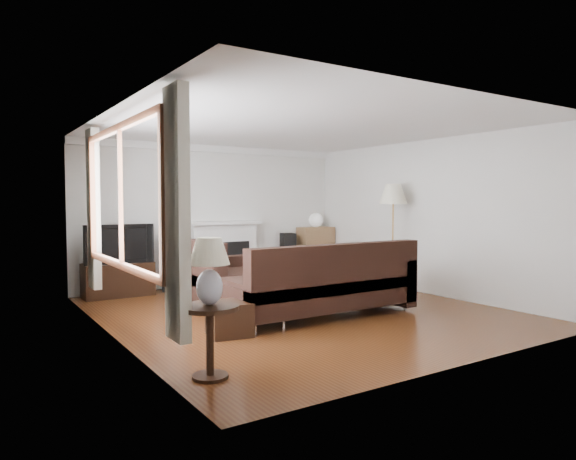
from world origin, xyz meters
TOP-DOWN VIEW (x-y plane):
  - room at (0.00, 0.00)m, footprint 5.10×5.60m
  - window at (-2.45, -0.20)m, footprint 0.12×2.74m
  - curtain_near at (-2.40, -1.72)m, footprint 0.10×0.35m
  - curtain_far at (-2.40, 1.32)m, footprint 0.10×0.35m
  - fireplace at (0.15, 2.64)m, footprint 1.40×0.26m
  - tv_stand at (-1.80, 2.48)m, footprint 1.06×0.48m
  - television at (-1.80, 2.48)m, footprint 1.07×0.14m
  - speaker_left at (-0.93, 2.53)m, footprint 0.34×0.38m
  - speaker_right at (1.46, 2.55)m, footprint 0.31×0.35m
  - bookshelf at (2.11, 2.53)m, footprint 0.72×0.34m
  - globe_lamp at (2.11, 2.53)m, footprint 0.28×0.28m
  - sectional_sofa at (0.06, -0.38)m, footprint 2.81×2.05m
  - coffee_table at (0.20, 1.11)m, footprint 1.15×0.74m
  - footstool at (-1.39, -0.63)m, footprint 0.52×0.52m
  - floor_lamp at (2.17, 0.43)m, footprint 0.61×0.61m
  - side_table at (-2.15, -1.80)m, footprint 0.50×0.50m
  - table_lamp at (-2.15, -1.80)m, footprint 0.35×0.35m

SIDE VIEW (x-z plane):
  - footstool at x=-1.39m, z-range 0.00..0.38m
  - coffee_table at x=0.20m, z-range 0.00..0.42m
  - tv_stand at x=-1.80m, z-range 0.00..0.53m
  - side_table at x=-2.15m, z-range 0.00..0.63m
  - speaker_right at x=1.46m, z-range 0.00..0.89m
  - sectional_sofa at x=0.06m, z-range 0.00..0.91m
  - speaker_left at x=-0.93m, z-range 0.00..0.95m
  - bookshelf at x=2.11m, z-range 0.00..0.99m
  - fireplace at x=0.15m, z-range 0.00..1.15m
  - television at x=-1.80m, z-range 0.53..1.15m
  - floor_lamp at x=2.17m, z-range 0.00..1.79m
  - table_lamp at x=-2.15m, z-range 0.63..1.19m
  - globe_lamp at x=2.11m, z-range 0.99..1.27m
  - room at x=0.00m, z-range -0.02..2.52m
  - curtain_near at x=-2.40m, z-range 0.35..2.45m
  - curtain_far at x=-2.40m, z-range 0.35..2.45m
  - window at x=-2.45m, z-range 0.78..2.32m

